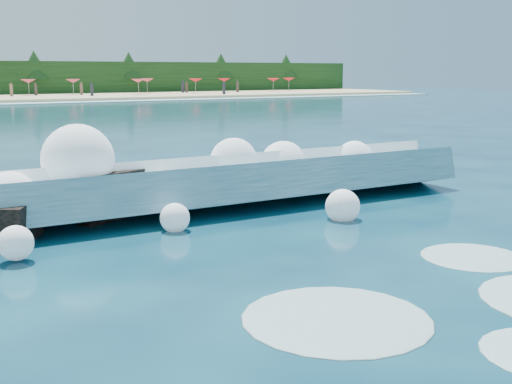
# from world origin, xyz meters

# --- Properties ---
(ground) EXTENTS (200.00, 200.00, 0.00)m
(ground) POSITION_xyz_m (0.00, 0.00, 0.00)
(ground) COLOR #07223B
(ground) RESTS_ON ground
(breaking_wave) EXTENTS (19.56, 2.98, 1.69)m
(breaking_wave) POSITION_xyz_m (0.50, 6.38, 0.59)
(breaking_wave) COLOR teal
(breaking_wave) RESTS_ON ground
(wave_spray) EXTENTS (15.18, 4.73, 2.44)m
(wave_spray) POSITION_xyz_m (0.17, 6.31, 1.07)
(wave_spray) COLOR white
(wave_spray) RESTS_ON ground
(surf_foam) EXTENTS (9.08, 5.43, 0.14)m
(surf_foam) POSITION_xyz_m (3.29, -2.38, 0.00)
(surf_foam) COLOR silver
(surf_foam) RESTS_ON ground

